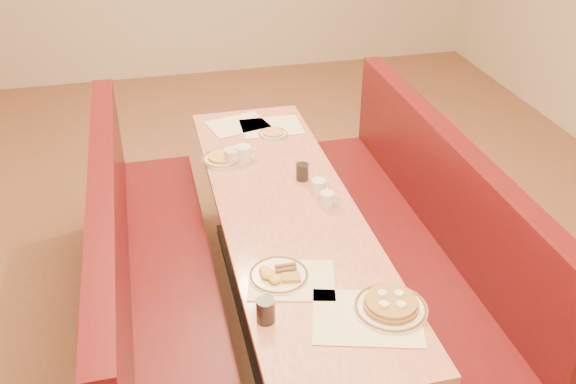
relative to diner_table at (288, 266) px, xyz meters
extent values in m
plane|color=#9E6647|center=(0.00, 0.00, -0.37)|extent=(8.00, 8.00, 0.00)
cube|color=black|center=(0.00, 0.00, -0.34)|extent=(0.55, 1.88, 0.06)
cube|color=black|center=(0.00, 0.00, -0.02)|extent=(0.15, 1.75, 0.71)
cube|color=#E8946B|center=(0.00, 0.00, 0.36)|extent=(0.70, 2.50, 0.04)
cube|color=#4C3326|center=(-0.68, 0.00, -0.27)|extent=(0.55, 2.50, 0.20)
cube|color=#560E16|center=(-0.68, 0.00, 0.00)|extent=(0.55, 2.50, 0.16)
cube|color=#560E16|center=(-0.89, 0.00, 0.38)|extent=(0.12, 2.50, 0.60)
cube|color=#4C3326|center=(0.68, 0.00, -0.27)|extent=(0.55, 2.50, 0.20)
cube|color=#560E16|center=(0.68, 0.00, 0.00)|extent=(0.55, 2.50, 0.16)
cube|color=#560E16|center=(0.89, 0.00, 0.38)|extent=(0.12, 2.50, 0.60)
cube|color=#FFF7C7|center=(-0.12, -0.57, 0.38)|extent=(0.43, 0.36, 0.00)
cube|color=#FFF7C7|center=(0.12, -0.88, 0.38)|extent=(0.51, 0.44, 0.00)
cube|color=#FFF7C7|center=(-0.08, 1.03, 0.38)|extent=(0.42, 0.35, 0.00)
cube|color=#FFF7C7|center=(0.12, 0.95, 0.38)|extent=(0.39, 0.30, 0.00)
cylinder|color=silver|center=(0.23, -0.86, 0.39)|extent=(0.30, 0.30, 0.02)
torus|color=brown|center=(0.23, -0.86, 0.40)|extent=(0.30, 0.30, 0.01)
cylinder|color=#B28E40|center=(0.23, -0.86, 0.41)|extent=(0.23, 0.23, 0.02)
cylinder|color=#B28E40|center=(0.23, -0.86, 0.42)|extent=(0.21, 0.21, 0.02)
cylinder|color=#FFF6A6|center=(0.27, -0.83, 0.44)|extent=(0.04, 0.04, 0.01)
cylinder|color=#FFF6A6|center=(0.20, -0.81, 0.44)|extent=(0.04, 0.04, 0.01)
cylinder|color=#FFF6A6|center=(0.19, -0.88, 0.44)|extent=(0.04, 0.04, 0.01)
cylinder|color=#FFF6A6|center=(0.25, -0.90, 0.44)|extent=(0.04, 0.04, 0.01)
cylinder|color=silver|center=(-0.17, -0.54, 0.38)|extent=(0.26, 0.26, 0.02)
torus|color=brown|center=(-0.17, -0.54, 0.39)|extent=(0.26, 0.26, 0.01)
ellipsoid|color=gold|center=(-0.22, -0.55, 0.41)|extent=(0.07, 0.07, 0.04)
ellipsoid|color=gold|center=(-0.20, -0.59, 0.41)|extent=(0.06, 0.06, 0.03)
ellipsoid|color=gold|center=(-0.23, -0.51, 0.41)|extent=(0.05, 0.05, 0.03)
cylinder|color=brown|center=(-0.13, -0.53, 0.40)|extent=(0.09, 0.02, 0.02)
cylinder|color=brown|center=(-0.13, -0.50, 0.40)|extent=(0.09, 0.02, 0.02)
cube|color=gold|center=(-0.12, -0.59, 0.40)|extent=(0.09, 0.07, 0.02)
cylinder|color=silver|center=(0.11, 0.83, 0.38)|extent=(0.18, 0.18, 0.01)
torus|color=brown|center=(0.11, 0.83, 0.39)|extent=(0.18, 0.18, 0.01)
cylinder|color=#E69051|center=(0.11, 0.83, 0.40)|extent=(0.13, 0.13, 0.01)
ellipsoid|color=gold|center=(0.08, 0.84, 0.40)|extent=(0.04, 0.04, 0.02)
cylinder|color=silver|center=(-0.25, 0.58, 0.38)|extent=(0.24, 0.24, 0.02)
torus|color=brown|center=(-0.25, 0.58, 0.39)|extent=(0.23, 0.23, 0.01)
cylinder|color=#E69051|center=(-0.25, 0.58, 0.40)|extent=(0.17, 0.17, 0.02)
ellipsoid|color=gold|center=(-0.28, 0.60, 0.41)|extent=(0.05, 0.05, 0.02)
cylinder|color=silver|center=(0.20, -0.03, 0.41)|extent=(0.07, 0.07, 0.08)
torus|color=silver|center=(0.24, -0.04, 0.41)|extent=(0.06, 0.02, 0.06)
cylinder|color=black|center=(0.20, -0.03, 0.45)|extent=(0.06, 0.06, 0.01)
cylinder|color=silver|center=(-0.20, 0.53, 0.42)|extent=(0.08, 0.08, 0.09)
torus|color=silver|center=(-0.16, 0.52, 0.42)|extent=(0.07, 0.03, 0.06)
cylinder|color=black|center=(-0.20, 0.53, 0.46)|extent=(0.07, 0.07, 0.01)
cylinder|color=silver|center=(0.19, 0.09, 0.42)|extent=(0.08, 0.08, 0.08)
torus|color=silver|center=(0.23, 0.10, 0.42)|extent=(0.06, 0.02, 0.06)
cylinder|color=black|center=(0.19, 0.09, 0.45)|extent=(0.07, 0.07, 0.01)
cylinder|color=silver|center=(-0.14, 0.54, 0.43)|extent=(0.09, 0.09, 0.10)
torus|color=silver|center=(-0.09, 0.54, 0.43)|extent=(0.07, 0.02, 0.07)
cylinder|color=black|center=(-0.14, 0.54, 0.47)|extent=(0.08, 0.08, 0.01)
cylinder|color=black|center=(-0.28, -0.79, 0.43)|extent=(0.07, 0.07, 0.10)
cylinder|color=silver|center=(-0.28, -0.79, 0.43)|extent=(0.08, 0.08, 0.11)
cylinder|color=black|center=(0.15, 0.26, 0.42)|extent=(0.07, 0.07, 0.09)
cylinder|color=silver|center=(0.15, 0.26, 0.42)|extent=(0.07, 0.07, 0.10)
camera|label=1|loc=(-0.64, -2.69, 2.16)|focal=40.00mm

